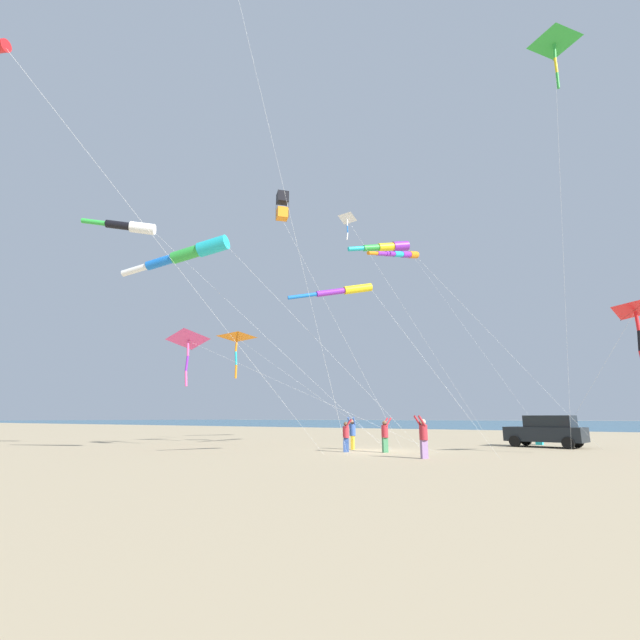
{
  "coord_description": "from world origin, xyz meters",
  "views": [
    {
      "loc": [
        -21.66,
        -11.05,
        1.72
      ],
      "look_at": [
        -2.5,
        1.94,
        6.83
      ],
      "focal_mm": 24.88,
      "sensor_mm": 36.0,
      "label": 1
    }
  ],
  "objects_px": {
    "person_child_grey_jacket": "(346,434)",
    "kite_box_blue_topmost": "(282,206)",
    "parked_car": "(546,431)",
    "cooler_box": "(539,441)",
    "kite_delta_orange_high_right": "(189,340)",
    "person_child_green_jacket": "(385,433)",
    "person_adult_flyer": "(352,432)",
    "kite_delta_yellow_midlevel": "(237,337)",
    "kite_delta_checkered_midright": "(554,45)",
    "kite_delta_black_fish_shape": "(634,310)",
    "person_bystander_far": "(423,435)",
    "kite_windsock_long_streamer_left": "(344,291)",
    "kite_windsock_striped_overhead": "(400,254)",
    "kite_windsock_white_trailing": "(189,254)",
    "kite_delta_green_low_center": "(347,220)",
    "kite_windsock_long_streamer_right": "(130,227)",
    "kite_windsock_red_high_left": "(387,247)"
  },
  "relations": [
    {
      "from": "person_adult_flyer",
      "to": "kite_windsock_long_streamer_left",
      "type": "height_order",
      "value": "kite_windsock_long_streamer_left"
    },
    {
      "from": "cooler_box",
      "to": "kite_windsock_long_streamer_right",
      "type": "height_order",
      "value": "kite_windsock_long_streamer_right"
    },
    {
      "from": "person_bystander_far",
      "to": "kite_delta_black_fish_shape",
      "type": "distance_m",
      "value": 11.63
    },
    {
      "from": "kite_windsock_white_trailing",
      "to": "kite_delta_checkered_midright",
      "type": "relative_size",
      "value": 0.6
    },
    {
      "from": "kite_windsock_striped_overhead",
      "to": "kite_delta_checkered_midright",
      "type": "distance_m",
      "value": 13.26
    },
    {
      "from": "cooler_box",
      "to": "kite_delta_yellow_midlevel",
      "type": "xyz_separation_m",
      "value": [
        -10.11,
        17.54,
        7.15
      ]
    },
    {
      "from": "parked_car",
      "to": "kite_delta_black_fish_shape",
      "type": "distance_m",
      "value": 9.26
    },
    {
      "from": "kite_windsock_white_trailing",
      "to": "kite_windsock_red_high_left",
      "type": "distance_m",
      "value": 18.21
    },
    {
      "from": "cooler_box",
      "to": "parked_car",
      "type": "bearing_deg",
      "value": -161.71
    },
    {
      "from": "kite_windsock_striped_overhead",
      "to": "kite_delta_green_low_center",
      "type": "bearing_deg",
      "value": 82.02
    },
    {
      "from": "person_child_green_jacket",
      "to": "person_bystander_far",
      "type": "distance_m",
      "value": 3.63
    },
    {
      "from": "parked_car",
      "to": "kite_delta_checkered_midright",
      "type": "bearing_deg",
      "value": -156.22
    },
    {
      "from": "parked_car",
      "to": "kite_delta_yellow_midlevel",
      "type": "height_order",
      "value": "kite_delta_yellow_midlevel"
    },
    {
      "from": "cooler_box",
      "to": "kite_delta_black_fish_shape",
      "type": "xyz_separation_m",
      "value": [
        -7.8,
        -5.79,
        6.41
      ]
    },
    {
      "from": "kite_delta_black_fish_shape",
      "to": "kite_delta_orange_high_right",
      "type": "bearing_deg",
      "value": 103.77
    },
    {
      "from": "person_child_grey_jacket",
      "to": "kite_delta_black_fish_shape",
      "type": "height_order",
      "value": "kite_delta_black_fish_shape"
    },
    {
      "from": "cooler_box",
      "to": "person_child_grey_jacket",
      "type": "distance_m",
      "value": 14.32
    },
    {
      "from": "person_child_green_jacket",
      "to": "kite_delta_orange_high_right",
      "type": "xyz_separation_m",
      "value": [
        -2.2,
        12.93,
        5.74
      ]
    },
    {
      "from": "kite_windsock_long_streamer_right",
      "to": "person_bystander_far",
      "type": "bearing_deg",
      "value": -71.01
    },
    {
      "from": "kite_windsock_striped_overhead",
      "to": "kite_delta_checkered_midright",
      "type": "height_order",
      "value": "kite_delta_checkered_midright"
    },
    {
      "from": "kite_windsock_striped_overhead",
      "to": "person_adult_flyer",
      "type": "bearing_deg",
      "value": 140.53
    },
    {
      "from": "person_child_grey_jacket",
      "to": "kite_delta_black_fish_shape",
      "type": "xyz_separation_m",
      "value": [
        4.56,
        -12.99,
        5.72
      ]
    },
    {
      "from": "parked_car",
      "to": "kite_delta_green_low_center",
      "type": "bearing_deg",
      "value": 115.12
    },
    {
      "from": "kite_delta_checkered_midright",
      "to": "kite_delta_black_fish_shape",
      "type": "bearing_deg",
      "value": -38.05
    },
    {
      "from": "person_child_grey_jacket",
      "to": "kite_windsock_striped_overhead",
      "type": "bearing_deg",
      "value": -19.48
    },
    {
      "from": "person_adult_flyer",
      "to": "kite_delta_black_fish_shape",
      "type": "xyz_separation_m",
      "value": [
        2.83,
        -13.61,
        5.67
      ]
    },
    {
      "from": "person_bystander_far",
      "to": "kite_delta_checkered_midright",
      "type": "relative_size",
      "value": 0.09
    },
    {
      "from": "kite_box_blue_topmost",
      "to": "kite_delta_black_fish_shape",
      "type": "relative_size",
      "value": 1.54
    },
    {
      "from": "person_adult_flyer",
      "to": "kite_delta_checkered_midright",
      "type": "bearing_deg",
      "value": -86.71
    },
    {
      "from": "person_adult_flyer",
      "to": "kite_delta_orange_high_right",
      "type": "bearing_deg",
      "value": 106.35
    },
    {
      "from": "person_bystander_far",
      "to": "kite_windsock_long_streamer_right",
      "type": "relative_size",
      "value": 0.14
    },
    {
      "from": "person_child_grey_jacket",
      "to": "kite_box_blue_topmost",
      "type": "relative_size",
      "value": 0.12
    },
    {
      "from": "parked_car",
      "to": "kite_delta_orange_high_right",
      "type": "bearing_deg",
      "value": 120.51
    },
    {
      "from": "person_bystander_far",
      "to": "kite_delta_green_low_center",
      "type": "relative_size",
      "value": 0.12
    },
    {
      "from": "cooler_box",
      "to": "kite_delta_checkered_midright",
      "type": "bearing_deg",
      "value": -157.53
    },
    {
      "from": "person_bystander_far",
      "to": "kite_delta_checkered_midright",
      "type": "height_order",
      "value": "kite_delta_checkered_midright"
    },
    {
      "from": "person_adult_flyer",
      "to": "kite_delta_yellow_midlevel",
      "type": "height_order",
      "value": "kite_delta_yellow_midlevel"
    },
    {
      "from": "kite_delta_orange_high_right",
      "to": "kite_windsock_red_high_left",
      "type": "bearing_deg",
      "value": -36.46
    },
    {
      "from": "person_child_grey_jacket",
      "to": "kite_windsock_long_streamer_right",
      "type": "height_order",
      "value": "kite_windsock_long_streamer_right"
    },
    {
      "from": "person_adult_flyer",
      "to": "kite_delta_checkered_midright",
      "type": "xyz_separation_m",
      "value": [
        0.69,
        -11.94,
        19.55
      ]
    },
    {
      "from": "person_child_grey_jacket",
      "to": "cooler_box",
      "type": "bearing_deg",
      "value": -30.25
    },
    {
      "from": "person_child_grey_jacket",
      "to": "kite_delta_orange_high_right",
      "type": "xyz_separation_m",
      "value": [
        -1.35,
        11.14,
        5.78
      ]
    },
    {
      "from": "kite_windsock_white_trailing",
      "to": "kite_box_blue_topmost",
      "type": "relative_size",
      "value": 0.94
    },
    {
      "from": "kite_delta_yellow_midlevel",
      "to": "cooler_box",
      "type": "bearing_deg",
      "value": -60.05
    },
    {
      "from": "parked_car",
      "to": "cooler_box",
      "type": "bearing_deg",
      "value": 18.29
    },
    {
      "from": "person_adult_flyer",
      "to": "kite_delta_yellow_midlevel",
      "type": "distance_m",
      "value": 11.65
    },
    {
      "from": "kite_windsock_white_trailing",
      "to": "kite_delta_black_fish_shape",
      "type": "height_order",
      "value": "kite_windsock_white_trailing"
    },
    {
      "from": "person_adult_flyer",
      "to": "kite_box_blue_topmost",
      "type": "distance_m",
      "value": 12.93
    },
    {
      "from": "kite_windsock_long_streamer_right",
      "to": "person_child_green_jacket",
      "type": "bearing_deg",
      "value": -58.94
    },
    {
      "from": "parked_car",
      "to": "person_adult_flyer",
      "type": "relative_size",
      "value": 2.6
    }
  ]
}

